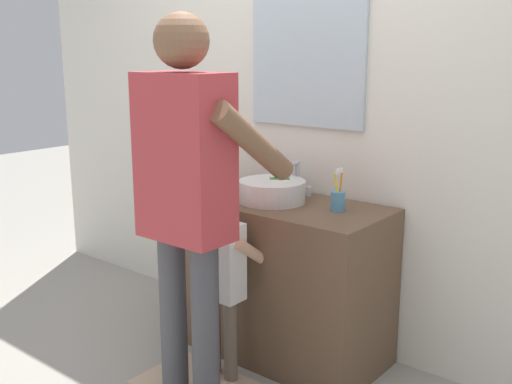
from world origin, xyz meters
name	(u,v)px	position (x,y,z in m)	size (l,w,h in m)	color
ground_plane	(237,370)	(0.00, 0.00, 0.00)	(14.00, 14.00, 0.00)	#9E998E
back_wall	(311,93)	(0.00, 0.62, 1.35)	(4.40, 0.10, 2.70)	silver
vanity_cabinet	(274,276)	(0.00, 0.30, 0.41)	(1.19, 0.54, 0.82)	brown
sink_basin	(272,191)	(0.00, 0.28, 0.88)	(0.34, 0.34, 0.11)	silver
faucet	(296,179)	(0.00, 0.49, 0.90)	(0.18, 0.14, 0.18)	#B7BABF
toothbrush_cup	(338,200)	(0.35, 0.34, 0.88)	(0.07, 0.07, 0.21)	#4C8EB2
soap_bottle	(220,180)	(-0.34, 0.27, 0.89)	(0.06, 0.06, 0.16)	#B27FC6
child_toddler	(223,271)	(0.00, -0.10, 0.56)	(0.29, 0.29, 0.93)	#6B5B4C
adult_parent	(188,182)	(0.04, -0.35, 1.04)	(0.53, 0.56, 1.73)	#47474C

